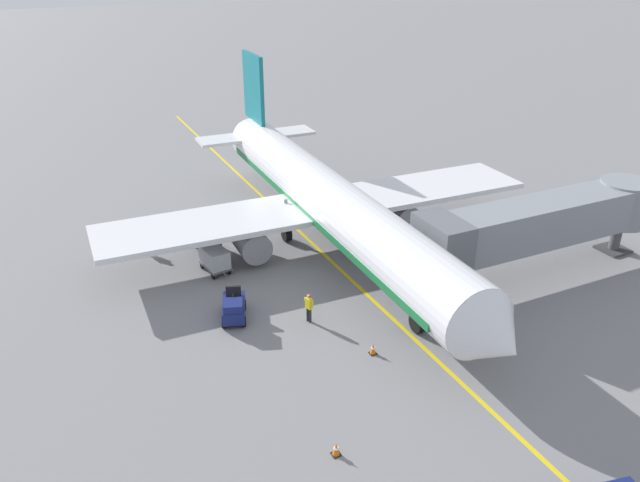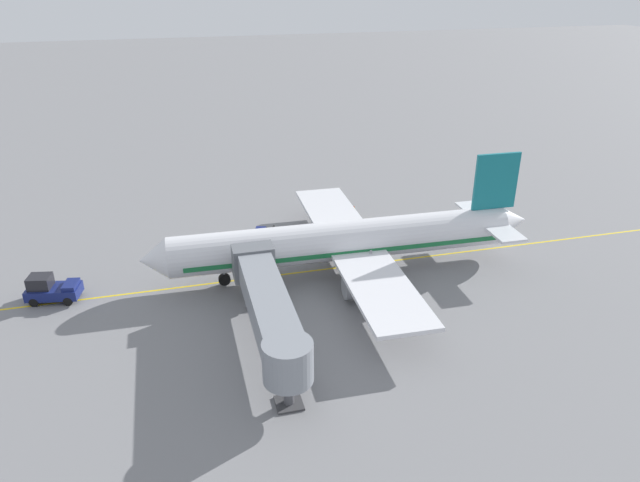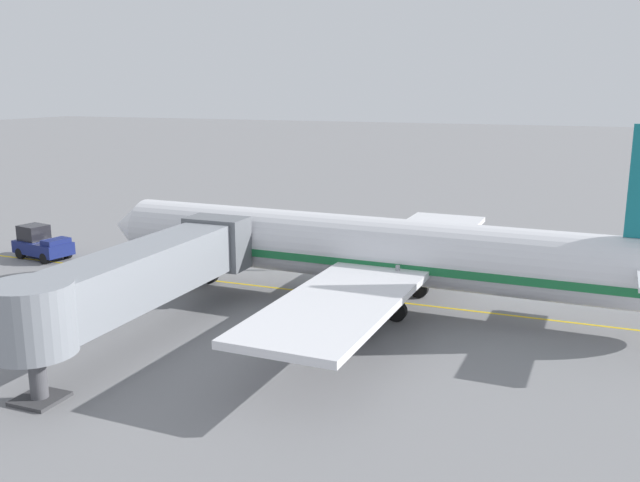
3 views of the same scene
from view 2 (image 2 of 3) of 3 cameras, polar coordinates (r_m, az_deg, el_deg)
ground_plane at (r=56.85m, az=1.63°, el=-2.62°), size 400.00×400.00×0.00m
gate_lead_in_line at (r=56.85m, az=1.63°, el=-2.62°), size 0.24×80.00×0.01m
parked_airliner at (r=54.86m, az=2.54°, el=-0.00°), size 30.13×37.28×10.63m
jet_bridge at (r=44.24m, az=-4.99°, el=-6.42°), size 17.04×3.50×4.98m
pushback_tractor at (r=56.15m, az=-24.63°, el=-4.27°), size 3.01×4.74×2.40m
baggage_tug_lead at (r=62.31m, az=-5.24°, el=0.65°), size 1.98×2.76×1.62m
baggage_cart_front at (r=62.69m, az=-0.00°, el=1.16°), size 1.61×2.97×1.58m
baggage_cart_second_in_train at (r=63.16m, az=2.85°, el=1.32°), size 1.61×2.97×1.58m
ground_crew_wing_walker at (r=67.20m, az=3.28°, el=2.84°), size 0.73×0.27×1.69m
ground_crew_loader at (r=58.74m, az=-6.57°, el=-0.77°), size 0.34×0.72×1.69m
safety_cone_nose_left at (r=61.45m, az=-15.56°, el=-1.05°), size 0.36×0.36×0.59m
safety_cone_nose_right at (r=57.23m, az=-10.29°, el=-2.53°), size 0.36×0.36×0.59m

